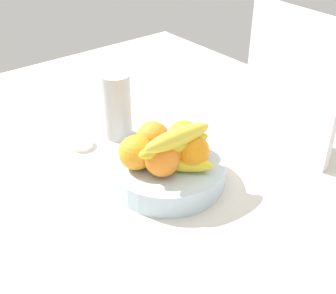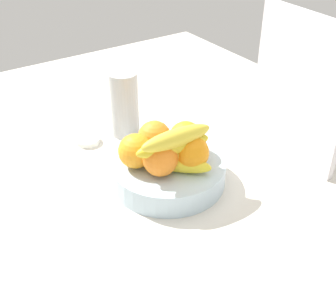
{
  "view_description": "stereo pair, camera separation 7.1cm",
  "coord_description": "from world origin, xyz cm",
  "px_view_note": "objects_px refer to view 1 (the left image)",
  "views": [
    {
      "loc": [
        61.52,
        -49.51,
        62.93
      ],
      "look_at": [
        -3.31,
        2.35,
        9.51
      ],
      "focal_mm": 47.26,
      "sensor_mm": 36.0,
      "label": 1
    },
    {
      "loc": [
        65.73,
        -43.76,
        62.93
      ],
      "look_at": [
        -3.31,
        2.35,
        9.51
      ],
      "focal_mm": 47.26,
      "sensor_mm": 36.0,
      "label": 2
    }
  ],
  "objects_px": {
    "fruit_bowl": "(168,171)",
    "orange_front_left": "(153,138)",
    "cutting_board": "(291,84)",
    "jar_lid": "(82,144)",
    "banana_bunch": "(174,150)",
    "orange_back_left": "(192,151)",
    "orange_center": "(162,159)",
    "thermos_tumbler": "(117,106)",
    "orange_back_right": "(184,137)",
    "orange_front_right": "(136,153)"
  },
  "relations": [
    {
      "from": "orange_center",
      "to": "banana_bunch",
      "type": "height_order",
      "value": "banana_bunch"
    },
    {
      "from": "orange_back_right",
      "to": "thermos_tumbler",
      "type": "height_order",
      "value": "thermos_tumbler"
    },
    {
      "from": "orange_back_left",
      "to": "banana_bunch",
      "type": "xyz_separation_m",
      "value": [
        -0.01,
        -0.04,
        0.01
      ]
    },
    {
      "from": "jar_lid",
      "to": "orange_center",
      "type": "bearing_deg",
      "value": 8.87
    },
    {
      "from": "orange_front_left",
      "to": "thermos_tumbler",
      "type": "distance_m",
      "value": 0.2
    },
    {
      "from": "orange_back_left",
      "to": "cutting_board",
      "type": "xyz_separation_m",
      "value": [
        0.02,
        0.29,
        0.09
      ]
    },
    {
      "from": "orange_back_left",
      "to": "orange_front_left",
      "type": "bearing_deg",
      "value": -161.62
    },
    {
      "from": "orange_front_right",
      "to": "fruit_bowl",
      "type": "bearing_deg",
      "value": 68.11
    },
    {
      "from": "orange_center",
      "to": "orange_back_right",
      "type": "bearing_deg",
      "value": 112.33
    },
    {
      "from": "fruit_bowl",
      "to": "cutting_board",
      "type": "relative_size",
      "value": 0.74
    },
    {
      "from": "orange_back_left",
      "to": "cutting_board",
      "type": "distance_m",
      "value": 0.31
    },
    {
      "from": "orange_back_left",
      "to": "orange_back_right",
      "type": "height_order",
      "value": "same"
    },
    {
      "from": "orange_back_right",
      "to": "cutting_board",
      "type": "xyz_separation_m",
      "value": [
        0.08,
        0.27,
        0.09
      ]
    },
    {
      "from": "orange_back_right",
      "to": "jar_lid",
      "type": "bearing_deg",
      "value": -150.58
    },
    {
      "from": "orange_center",
      "to": "cutting_board",
      "type": "bearing_deg",
      "value": 83.55
    },
    {
      "from": "thermos_tumbler",
      "to": "orange_back_left",
      "type": "bearing_deg",
      "value": 1.19
    },
    {
      "from": "fruit_bowl",
      "to": "orange_center",
      "type": "height_order",
      "value": "orange_center"
    },
    {
      "from": "cutting_board",
      "to": "thermos_tumbler",
      "type": "relative_size",
      "value": 2.01
    },
    {
      "from": "orange_center",
      "to": "fruit_bowl",
      "type": "bearing_deg",
      "value": 125.95
    },
    {
      "from": "orange_center",
      "to": "jar_lid",
      "type": "xyz_separation_m",
      "value": [
        -0.29,
        -0.04,
        -0.09
      ]
    },
    {
      "from": "orange_front_left",
      "to": "orange_back_left",
      "type": "distance_m",
      "value": 0.11
    },
    {
      "from": "fruit_bowl",
      "to": "orange_center",
      "type": "xyz_separation_m",
      "value": [
        0.03,
        -0.04,
        0.07
      ]
    },
    {
      "from": "orange_front_left",
      "to": "orange_front_right",
      "type": "height_order",
      "value": "same"
    },
    {
      "from": "fruit_bowl",
      "to": "orange_front_left",
      "type": "height_order",
      "value": "orange_front_left"
    },
    {
      "from": "banana_bunch",
      "to": "jar_lid",
      "type": "bearing_deg",
      "value": -165.71
    },
    {
      "from": "fruit_bowl",
      "to": "thermos_tumbler",
      "type": "xyz_separation_m",
      "value": [
        -0.25,
        0.02,
        0.06
      ]
    },
    {
      "from": "banana_bunch",
      "to": "jar_lid",
      "type": "xyz_separation_m",
      "value": [
        -0.29,
        -0.07,
        -0.1
      ]
    },
    {
      "from": "fruit_bowl",
      "to": "jar_lid",
      "type": "height_order",
      "value": "fruit_bowl"
    },
    {
      "from": "orange_center",
      "to": "orange_back_left",
      "type": "bearing_deg",
      "value": 75.02
    },
    {
      "from": "orange_back_right",
      "to": "thermos_tumbler",
      "type": "bearing_deg",
      "value": -172.29
    },
    {
      "from": "orange_back_right",
      "to": "orange_front_right",
      "type": "bearing_deg",
      "value": -97.33
    },
    {
      "from": "orange_front_left",
      "to": "jar_lid",
      "type": "relative_size",
      "value": 1.25
    },
    {
      "from": "cutting_board",
      "to": "jar_lid",
      "type": "xyz_separation_m",
      "value": [
        -0.33,
        -0.41,
        -0.17
      ]
    },
    {
      "from": "orange_center",
      "to": "orange_front_left",
      "type": "bearing_deg",
      "value": 155.86
    },
    {
      "from": "orange_front_right",
      "to": "orange_back_left",
      "type": "bearing_deg",
      "value": 53.24
    },
    {
      "from": "orange_front_left",
      "to": "jar_lid",
      "type": "height_order",
      "value": "orange_front_left"
    },
    {
      "from": "orange_back_left",
      "to": "jar_lid",
      "type": "height_order",
      "value": "orange_back_left"
    },
    {
      "from": "fruit_bowl",
      "to": "orange_back_left",
      "type": "distance_m",
      "value": 0.09
    },
    {
      "from": "thermos_tumbler",
      "to": "orange_back_right",
      "type": "bearing_deg",
      "value": 7.71
    },
    {
      "from": "cutting_board",
      "to": "banana_bunch",
      "type": "bearing_deg",
      "value": -93.11
    },
    {
      "from": "orange_center",
      "to": "jar_lid",
      "type": "bearing_deg",
      "value": -171.13
    },
    {
      "from": "thermos_tumbler",
      "to": "orange_front_right",
      "type": "bearing_deg",
      "value": -22.9
    },
    {
      "from": "fruit_bowl",
      "to": "orange_center",
      "type": "distance_m",
      "value": 0.08
    },
    {
      "from": "orange_front_left",
      "to": "orange_front_right",
      "type": "bearing_deg",
      "value": -68.41
    },
    {
      "from": "orange_front_left",
      "to": "banana_bunch",
      "type": "bearing_deg",
      "value": -4.38
    },
    {
      "from": "orange_front_right",
      "to": "orange_back_right",
      "type": "distance_m",
      "value": 0.13
    },
    {
      "from": "orange_center",
      "to": "thermos_tumbler",
      "type": "xyz_separation_m",
      "value": [
        -0.27,
        0.06,
        -0.0
      ]
    },
    {
      "from": "orange_back_left",
      "to": "thermos_tumbler",
      "type": "height_order",
      "value": "thermos_tumbler"
    },
    {
      "from": "thermos_tumbler",
      "to": "banana_bunch",
      "type": "bearing_deg",
      "value": -6.87
    },
    {
      "from": "banana_bunch",
      "to": "jar_lid",
      "type": "relative_size",
      "value": 2.86
    }
  ]
}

